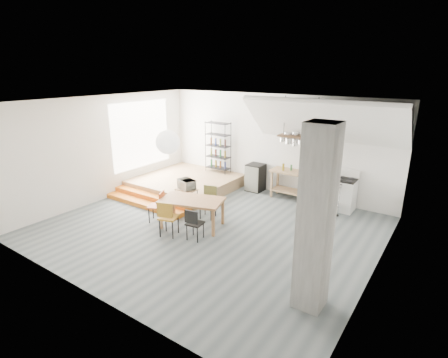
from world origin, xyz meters
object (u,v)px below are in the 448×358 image
Objects in this scene: stove at (344,194)px; mini_fridge at (255,177)px; rolling_cart at (325,193)px; dining_table at (192,202)px.

stove is 1.28× the size of mini_fridge.
stove reaches higher than rolling_cart.
stove is 1.21× the size of rolling_cart.
rolling_cart is 2.60m from mini_fridge.
rolling_cart is (-0.41, -0.46, 0.09)m from stove.
mini_fridge is at bearing 179.15° from stove.
rolling_cart is at bearing -11.10° from mini_fridge.
mini_fridge is (-2.96, 0.04, -0.02)m from stove.
dining_table is 3.41m from mini_fridge.
dining_table is (-2.91, -3.36, 0.19)m from stove.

